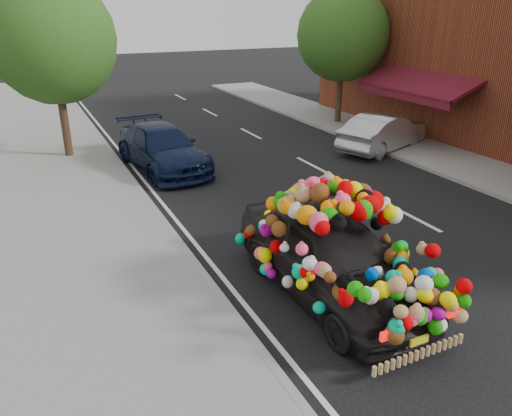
{
  "coord_description": "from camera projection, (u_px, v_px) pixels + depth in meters",
  "views": [
    {
      "loc": [
        -5.15,
        -8.96,
        5.11
      ],
      "look_at": [
        -0.86,
        0.08,
        1.02
      ],
      "focal_mm": 35.0,
      "sensor_mm": 36.0,
      "label": 1
    }
  ],
  "objects": [
    {
      "name": "footpath_far",
      "position": [
        457.0,
        162.0,
        17.21
      ],
      "size": [
        3.0,
        40.0,
        0.12
      ],
      "primitive_type": "cube",
      "color": "gray",
      "rests_on": "ground"
    },
    {
      "name": "tree_far_b",
      "position": [
        343.0,
        35.0,
        21.53
      ],
      "size": [
        4.0,
        4.0,
        5.9
      ],
      "color": "#332114",
      "rests_on": "ground"
    },
    {
      "name": "lane_markings",
      "position": [
        413.0,
        217.0,
        12.9
      ],
      "size": [
        6.0,
        50.0,
        0.01
      ],
      "primitive_type": null,
      "color": "silver",
      "rests_on": "ground"
    },
    {
      "name": "sidewalk",
      "position": [
        99.0,
        283.0,
        9.74
      ],
      "size": [
        4.0,
        60.0,
        0.12
      ],
      "primitive_type": "cube",
      "color": "gray",
      "rests_on": "ground"
    },
    {
      "name": "plush_art_car",
      "position": [
        331.0,
        238.0,
        9.11
      ],
      "size": [
        2.33,
        4.91,
        2.24
      ],
      "rotation": [
        0.0,
        0.0,
        0.02
      ],
      "color": "black",
      "rests_on": "ground"
    },
    {
      "name": "ground",
      "position": [
        291.0,
        244.0,
        11.47
      ],
      "size": [
        100.0,
        100.0,
        0.0
      ],
      "primitive_type": "plane",
      "color": "black",
      "rests_on": "ground"
    },
    {
      "name": "navy_sedan",
      "position": [
        162.0,
        148.0,
        16.49
      ],
      "size": [
        2.42,
        5.01,
        1.41
      ],
      "primitive_type": "imported",
      "rotation": [
        0.0,
        0.0,
        0.09
      ],
      "color": "black",
      "rests_on": "ground"
    },
    {
      "name": "kerb",
      "position": [
        194.0,
        262.0,
        10.51
      ],
      "size": [
        0.15,
        60.0,
        0.13
      ],
      "primitive_type": "cube",
      "color": "gray",
      "rests_on": "ground"
    },
    {
      "name": "tree_near_sidewalk",
      "position": [
        53.0,
        40.0,
        16.38
      ],
      "size": [
        4.2,
        4.2,
        6.13
      ],
      "color": "#332114",
      "rests_on": "ground"
    },
    {
      "name": "silver_hatchback",
      "position": [
        383.0,
        132.0,
        18.63
      ],
      "size": [
        4.4,
        2.84,
        1.37
      ],
      "primitive_type": "imported",
      "rotation": [
        0.0,
        0.0,
        1.93
      ],
      "color": "#ACAFB3",
      "rests_on": "ground"
    }
  ]
}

